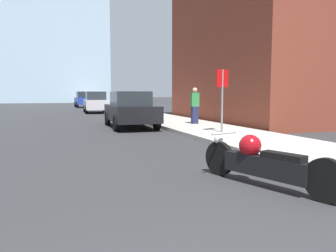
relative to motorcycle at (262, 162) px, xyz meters
name	(u,v)px	position (x,y,z in m)	size (l,w,h in m)	color
sidewalk	(105,106)	(2.65, 36.54, -0.32)	(3.00, 240.00, 0.15)	#B2ADA3
brick_storefront	(293,42)	(9.67, 11.13, 4.02)	(10.65, 10.72, 8.83)	brown
motorcycle	(262,162)	(0.00, 0.00, 0.00)	(1.04, 2.46, 0.81)	black
parked_car_black	(130,109)	(0.05, 9.96, 0.41)	(1.96, 4.43, 1.60)	black
parked_car_silver	(96,102)	(-0.01, 22.75, 0.45)	(1.96, 4.37, 1.72)	#BCBCC1
parked_car_blue	(84,99)	(0.05, 35.04, 0.52)	(2.09, 3.98, 1.84)	#1E3899
stop_sign	(222,90)	(2.42, 5.85, 1.24)	(0.57, 0.26, 2.18)	slate
pedestrian	(195,105)	(2.88, 9.27, 0.59)	(0.36, 0.23, 1.64)	#1E2347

